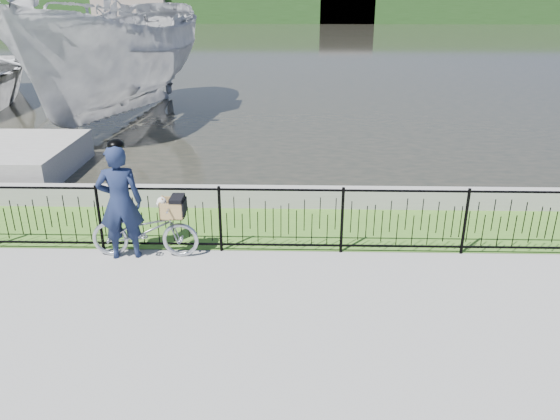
{
  "coord_description": "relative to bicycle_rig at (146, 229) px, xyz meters",
  "views": [
    {
      "loc": [
        0.19,
        -6.58,
        4.16
      ],
      "look_at": [
        -0.0,
        1.0,
        1.0
      ],
      "focal_mm": 35.0,
      "sensor_mm": 36.0,
      "label": 1
    }
  ],
  "objects": [
    {
      "name": "fence",
      "position": [
        2.19,
        0.2,
        0.1
      ],
      "size": [
        14.0,
        0.06,
        1.15
      ],
      "primitive_type": null,
      "color": "black",
      "rests_on": "ground"
    },
    {
      "name": "far_treeline",
      "position": [
        2.19,
        58.6,
        1.03
      ],
      "size": [
        120.0,
        6.0,
        3.0
      ],
      "primitive_type": "cube",
      "color": "#23471B",
      "rests_on": "ground"
    },
    {
      "name": "quay_wall",
      "position": [
        2.19,
        2.2,
        -0.27
      ],
      "size": [
        60.0,
        0.3,
        0.4
      ],
      "primitive_type": "cube",
      "color": "gray",
      "rests_on": "ground"
    },
    {
      "name": "far_building_left",
      "position": [
        -15.81,
        56.6,
        1.53
      ],
      "size": [
        8.0,
        4.0,
        4.0
      ],
      "primitive_type": "cube",
      "color": "#A19081",
      "rests_on": "ground"
    },
    {
      "name": "ground",
      "position": [
        2.19,
        -1.4,
        -0.47
      ],
      "size": [
        120.0,
        120.0,
        0.0
      ],
      "primitive_type": "plane",
      "color": "gray",
      "rests_on": "ground"
    },
    {
      "name": "bicycle_rig",
      "position": [
        0.0,
        0.0,
        0.0
      ],
      "size": [
        1.75,
        0.61,
        1.06
      ],
      "color": "#B4B8C1",
      "rests_on": "ground"
    },
    {
      "name": "cyclist",
      "position": [
        -0.35,
        -0.04,
        0.5
      ],
      "size": [
        0.76,
        0.57,
        1.97
      ],
      "color": "#161F3D",
      "rests_on": "ground"
    },
    {
      "name": "grass_strip",
      "position": [
        2.19,
        1.2,
        -0.47
      ],
      "size": [
        60.0,
        2.0,
        0.01
      ],
      "primitive_type": "cube",
      "color": "#447324",
      "rests_on": "ground"
    },
    {
      "name": "far_building_right",
      "position": [
        8.19,
        57.1,
        1.13
      ],
      "size": [
        6.0,
        3.0,
        3.2
      ],
      "primitive_type": "cube",
      "color": "#A19081",
      "rests_on": "ground"
    },
    {
      "name": "water",
      "position": [
        2.19,
        31.6,
        -0.47
      ],
      "size": [
        120.0,
        120.0,
        0.0
      ],
      "primitive_type": "plane",
      "color": "#27261E",
      "rests_on": "ground"
    },
    {
      "name": "boat_near",
      "position": [
        -3.14,
        9.41,
        1.58
      ],
      "size": [
        5.38,
        10.57,
        5.7
      ],
      "color": "#BDBDBC",
      "rests_on": "water"
    }
  ]
}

